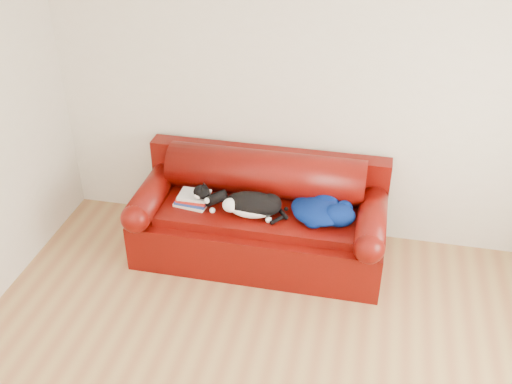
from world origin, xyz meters
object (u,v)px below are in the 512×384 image
cat (252,205)px  sofa_base (260,232)px  book_stack (194,199)px  blanket (322,210)px

cat → sofa_base: bearing=63.0°
book_stack → blanket: bearing=1.3°
book_stack → cat: size_ratio=0.44×
book_stack → cat: (0.52, -0.06, 0.04)m
sofa_base → cat: bearing=-107.2°
blanket → cat: bearing=-171.8°
blanket → book_stack: bearing=-178.7°
cat → blanket: cat is taller
sofa_base → book_stack: 0.64m
sofa_base → book_stack: bearing=-173.0°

